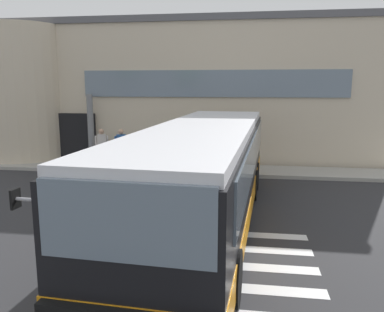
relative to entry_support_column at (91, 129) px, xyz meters
The scene contains 9 objects.
ground_plane 7.31m from the entry_support_column, 49.58° to the right, with size 80.00×90.00×0.02m, color #2B2B2D.
bay_paint_stripes 11.78m from the entry_support_column, 55.49° to the right, with size 4.40×3.96×0.01m.
terminal_building 7.49m from the entry_support_column, 57.47° to the left, with size 19.80×13.80×6.84m.
boarding_curb 4.93m from the entry_support_column, ahead, with size 22.00×2.00×0.15m, color #9E9B93.
entry_support_column is the anchor object (origin of this frame).
bus_main_foreground 9.43m from the entry_support_column, 49.40° to the right, with size 3.68×12.04×2.70m.
passenger_near_column 1.29m from the entry_support_column, 43.67° to the right, with size 0.56×0.34×1.68m.
passenger_by_doorway 1.94m from the entry_support_column, 22.95° to the right, with size 0.54×0.48×1.68m.
safety_bollard_yellow 5.04m from the entry_support_column, 21.66° to the right, with size 0.18×0.18×0.90m, color yellow.
Camera 1 is at (2.70, -11.89, 3.72)m, focal length 36.63 mm.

